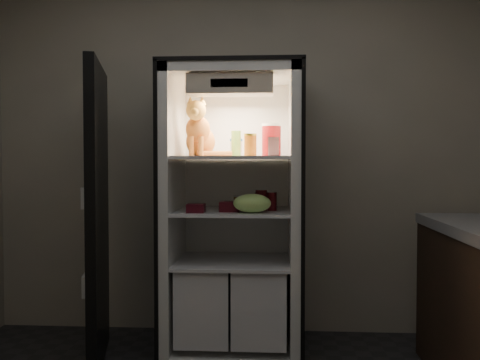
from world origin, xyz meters
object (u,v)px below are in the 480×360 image
object	(u,v)px
salsa_jar	(250,145)
soda_can_a	(259,200)
condiment_jar	(239,202)
mayo_tub	(236,148)
cream_carton	(273,147)
soda_can_c	(261,200)
grape_bag	(252,203)
parmesan_shaker	(236,144)
berry_box_left	(196,208)
pepper_jar	(271,140)
berry_box_right	(230,206)
soda_can_b	(272,201)
tabby_cat	(199,134)
refrigerator	(234,231)

from	to	relation	value
salsa_jar	soda_can_a	world-z (taller)	salsa_jar
condiment_jar	mayo_tub	bearing A→B (deg)	103.72
cream_carton	soda_can_c	xyz separation A→B (m)	(-0.08, 0.15, -0.34)
soda_can_c	grape_bag	bearing A→B (deg)	-109.26
mayo_tub	soda_can_c	bearing A→B (deg)	-43.98
parmesan_shaker	berry_box_left	size ratio (longest dim) A/B	1.56
condiment_jar	grape_bag	bearing A→B (deg)	-66.37
salsa_jar	berry_box_left	xyz separation A→B (m)	(-0.33, -0.14, -0.39)
pepper_jar	soda_can_a	distance (m)	0.41
berry_box_left	soda_can_a	bearing A→B (deg)	37.41
pepper_jar	soda_can_c	world-z (taller)	pepper_jar
condiment_jar	berry_box_left	xyz separation A→B (m)	(-0.25, -0.23, -0.02)
condiment_jar	berry_box_left	world-z (taller)	condiment_jar
berry_box_right	soda_can_a	bearing A→B (deg)	50.21
parmesan_shaker	soda_can_b	distance (m)	0.45
tabby_cat	grape_bag	world-z (taller)	tabby_cat
salsa_jar	grape_bag	bearing A→B (deg)	-82.78
refrigerator	berry_box_left	size ratio (longest dim) A/B	17.43
parmesan_shaker	berry_box_left	distance (m)	0.54
salsa_jar	berry_box_left	world-z (taller)	salsa_jar
salsa_jar	pepper_jar	distance (m)	0.20
soda_can_b	berry_box_right	size ratio (longest dim) A/B	0.96
soda_can_b	soda_can_c	xyz separation A→B (m)	(-0.07, -0.01, 0.01)
soda_can_c	berry_box_right	size ratio (longest dim) A/B	1.09
soda_can_a	condiment_jar	distance (m)	0.15
mayo_tub	berry_box_right	size ratio (longest dim) A/B	0.93
parmesan_shaker	berry_box_right	world-z (taller)	parmesan_shaker
tabby_cat	condiment_jar	world-z (taller)	tabby_cat
condiment_jar	soda_can_a	bearing A→B (deg)	26.00
pepper_jar	cream_carton	distance (m)	0.29
pepper_jar	soda_can_c	xyz separation A→B (m)	(-0.06, -0.13, -0.39)
tabby_cat	grape_bag	size ratio (longest dim) A/B	1.65
tabby_cat	soda_can_b	distance (m)	0.65
condiment_jar	cream_carton	bearing A→B (deg)	-44.26
mayo_tub	grape_bag	bearing A→B (deg)	-69.16
berry_box_left	berry_box_right	bearing A→B (deg)	21.03
tabby_cat	condiment_jar	size ratio (longest dim) A/B	4.12
salsa_jar	berry_box_right	distance (m)	0.41
berry_box_left	soda_can_c	bearing A→B (deg)	21.12
pepper_jar	condiment_jar	bearing A→B (deg)	-164.34
cream_carton	condiment_jar	size ratio (longest dim) A/B	1.22
pepper_jar	soda_can_b	xyz separation A→B (m)	(0.00, -0.12, -0.40)
refrigerator	soda_can_b	bearing A→B (deg)	-18.13
cream_carton	grape_bag	world-z (taller)	cream_carton
tabby_cat	grape_bag	distance (m)	0.60
pepper_jar	berry_box_left	world-z (taller)	pepper_jar
parmesan_shaker	pepper_jar	world-z (taller)	pepper_jar
cream_carton	berry_box_left	xyz separation A→B (m)	(-0.48, -0.01, -0.38)
tabby_cat	condiment_jar	distance (m)	0.52
soda_can_a	tabby_cat	bearing A→B (deg)	-168.99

